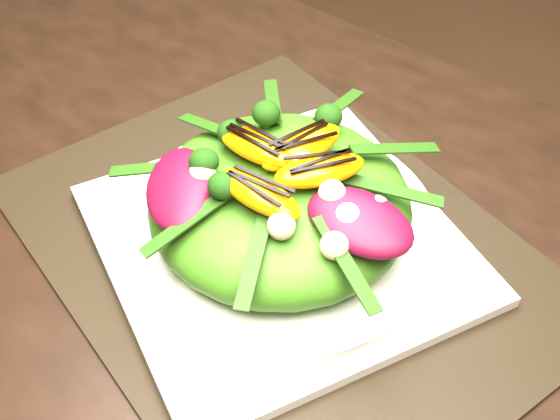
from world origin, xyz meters
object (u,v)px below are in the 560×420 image
Objects in this scene: placemat at (280,249)px; lettuce_mound at (280,203)px; salad_bowl at (280,231)px; orange_segment at (279,153)px; plate_base at (280,243)px.

lettuce_mound is (0.00, 0.00, 0.05)m from placemat.
salad_bowl is 1.25× the size of lettuce_mound.
orange_segment reaches higher than salad_bowl.
salad_bowl reaches higher than plate_base.
plate_base is 1.07× the size of salad_bowl.
orange_segment reaches higher than placemat.
lettuce_mound is at bearing 0.00° from placemat.
salad_bowl is at bearing -90.00° from placemat.
plate_base is 0.09m from orange_segment.
lettuce_mound reaches higher than salad_bowl.
orange_segment reaches higher than lettuce_mound.
placemat is 1.74× the size of salad_bowl.
lettuce_mound is (0.00, 0.00, 0.05)m from plate_base.
orange_segment is (-0.01, 0.01, 0.04)m from lettuce_mound.
placemat is at bearing 90.00° from salad_bowl.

